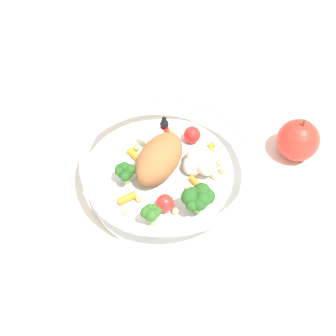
{
  "coord_description": "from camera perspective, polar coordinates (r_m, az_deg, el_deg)",
  "views": [
    {
      "loc": [
        -0.1,
        -0.39,
        0.57
      ],
      "look_at": [
        -0.02,
        0.01,
        0.03
      ],
      "focal_mm": 49.29,
      "sensor_mm": 36.0,
      "label": 1
    }
  ],
  "objects": [
    {
      "name": "ground_plane",
      "position": [
        0.7,
        1.52,
        -1.98
      ],
      "size": [
        2.4,
        2.4,
        0.0
      ],
      "primitive_type": "plane",
      "color": "silver"
    },
    {
      "name": "food_container",
      "position": [
        0.67,
        0.1,
        0.2
      ],
      "size": [
        0.25,
        0.25,
        0.07
      ],
      "color": "white",
      "rests_on": "ground_plane"
    },
    {
      "name": "loose_apple",
      "position": [
        0.73,
        15.78,
        3.35
      ],
      "size": [
        0.07,
        0.07,
        0.08
      ],
      "color": "red",
      "rests_on": "ground_plane"
    }
  ]
}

